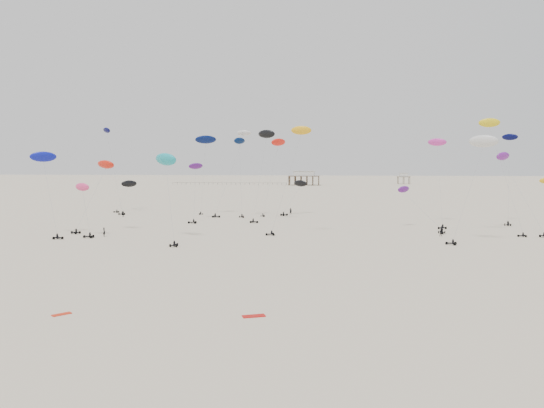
# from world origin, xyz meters

# --- Properties ---
(ground_plane) EXTENTS (900.00, 900.00, 0.00)m
(ground_plane) POSITION_xyz_m (0.00, 200.00, 0.00)
(ground_plane) COLOR beige
(pavilion_main) EXTENTS (21.00, 13.00, 9.80)m
(pavilion_main) POSITION_xyz_m (-10.00, 350.00, 4.22)
(pavilion_main) COLOR brown
(pavilion_main) RESTS_ON ground
(pavilion_small) EXTENTS (9.00, 7.00, 8.00)m
(pavilion_small) POSITION_xyz_m (60.00, 380.00, 3.49)
(pavilion_small) COLOR brown
(pavilion_small) RESTS_ON ground
(pier_fence) EXTENTS (80.20, 0.20, 1.50)m
(pier_fence) POSITION_xyz_m (-62.00, 350.00, 0.77)
(pier_fence) COLOR black
(pier_fence) RESTS_ON ground
(rig_0) EXTENTS (3.98, 6.09, 21.77)m
(rig_0) POSITION_xyz_m (-14.12, 132.24, 15.38)
(rig_0) COLOR black
(rig_0) RESTS_ON ground
(rig_1) EXTENTS (5.43, 11.24, 22.17)m
(rig_1) POSITION_xyz_m (53.51, 124.32, 13.15)
(rig_1) COLOR black
(rig_1) RESTS_ON ground
(rig_2) EXTENTS (9.22, 5.14, 22.41)m
(rig_2) POSITION_xyz_m (3.30, 98.01, 16.38)
(rig_2) COLOR black
(rig_2) RESTS_ON ground
(rig_3) EXTENTS (9.28, 14.94, 15.38)m
(rig_3) POSITION_xyz_m (29.80, 109.99, 5.60)
(rig_3) COLOR black
(rig_3) RESTS_ON ground
(rig_4) EXTENTS (7.12, 18.32, 21.33)m
(rig_4) POSITION_xyz_m (49.81, 110.53, 12.52)
(rig_4) COLOR black
(rig_4) RESTS_ON ground
(rig_6) EXTENTS (7.33, 5.43, 21.70)m
(rig_6) POSITION_xyz_m (-4.44, 134.81, 18.11)
(rig_6) COLOR black
(rig_6) RESTS_ON ground
(rig_7) EXTENTS (10.11, 7.62, 24.07)m
(rig_7) POSITION_xyz_m (-15.97, 133.29, 15.04)
(rig_7) COLOR black
(rig_7) RESTS_ON ground
(rig_8) EXTENTS (6.82, 5.51, 22.96)m
(rig_8) POSITION_xyz_m (-25.43, 138.89, 20.11)
(rig_8) COLOR black
(rig_8) RESTS_ON ground
(rig_9) EXTENTS (5.70, 5.12, 10.77)m
(rig_9) POSITION_xyz_m (-37.85, 89.74, 6.39)
(rig_9) COLOR black
(rig_9) RESTS_ON ground
(rig_10) EXTENTS (9.85, 9.15, 25.57)m
(rig_10) POSITION_xyz_m (-53.56, 138.04, 18.02)
(rig_10) COLOR black
(rig_10) RESTS_ON ground
(rig_12) EXTENTS (5.11, 17.70, 23.38)m
(rig_12) POSITION_xyz_m (36.35, 122.26, 15.55)
(rig_12) COLOR black
(rig_12) RESTS_ON ground
(rig_13) EXTENTS (8.21, 9.01, 15.81)m
(rig_13) POSITION_xyz_m (-38.40, 97.91, 11.49)
(rig_13) COLOR black
(rig_13) RESTS_ON ground
(rig_14) EXTENTS (10.15, 9.52, 17.79)m
(rig_14) POSITION_xyz_m (-46.45, 90.75, 13.10)
(rig_14) COLOR black
(rig_14) RESTS_ON ground
(rig_15) EXTENTS (8.77, 13.98, 18.14)m
(rig_15) POSITION_xyz_m (-20.28, 88.11, 13.47)
(rig_15) COLOR black
(rig_15) RESTS_ON ground
(rig_16) EXTENTS (7.78, 10.46, 11.07)m
(rig_16) POSITION_xyz_m (0.49, 141.93, 6.70)
(rig_16) COLOR black
(rig_16) RESTS_ON ground
(rig_17) EXTENTS (5.08, 15.40, 14.14)m
(rig_17) POSITION_xyz_m (-53.90, 150.98, 7.20)
(rig_17) COLOR black
(rig_17) RESTS_ON ground
(rig_18) EXTENTS (8.41, 7.72, 24.22)m
(rig_18) POSITION_xyz_m (44.49, 104.65, 18.83)
(rig_18) COLOR black
(rig_18) RESTS_ON ground
(rig_19) EXTENTS (5.55, 14.66, 17.05)m
(rig_19) POSITION_xyz_m (-24.22, 122.64, 9.82)
(rig_19) COLOR black
(rig_19) RESTS_ON ground
(rig_20) EXTENTS (6.03, 10.04, 23.35)m
(rig_20) POSITION_xyz_m (-6.36, 123.54, 17.82)
(rig_20) COLOR black
(rig_20) RESTS_ON ground
(rig_21) EXTENTS (10.03, 7.34, 20.02)m
(rig_21) POSITION_xyz_m (37.72, 90.76, 15.80)
(rig_21) COLOR black
(rig_21) RESTS_ON ground
(spectator_0) EXTENTS (0.89, 0.91, 2.08)m
(spectator_0) POSITION_xyz_m (-34.21, 90.35, 0.00)
(spectator_0) COLOR black
(spectator_0) RESTS_ON ground
(spectator_1) EXTENTS (0.98, 0.66, 1.87)m
(spectator_1) POSITION_xyz_m (32.93, 98.53, 0.00)
(spectator_1) COLOR black
(spectator_1) RESTS_ON ground
(spectator_2) EXTENTS (1.19, 0.69, 1.94)m
(spectator_2) POSITION_xyz_m (-45.94, 128.04, 0.00)
(spectator_2) COLOR black
(spectator_2) RESTS_ON ground
(spectator_3) EXTENTS (0.94, 0.79, 2.20)m
(spectator_3) POSITION_xyz_m (-1.06, 141.04, 0.00)
(spectator_3) COLOR black
(spectator_3) RESTS_ON ground
(grounded_kite_a) EXTENTS (2.38, 1.66, 0.08)m
(grounded_kite_a) POSITION_xyz_m (4.25, 38.79, 0.00)
(grounded_kite_a) COLOR #B90F0B
(grounded_kite_a) RESTS_ON ground
(grounded_kite_b) EXTENTS (1.71, 1.81, 0.07)m
(grounded_kite_b) POSITION_xyz_m (-14.28, 37.14, 0.00)
(grounded_kite_b) COLOR red
(grounded_kite_b) RESTS_ON ground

